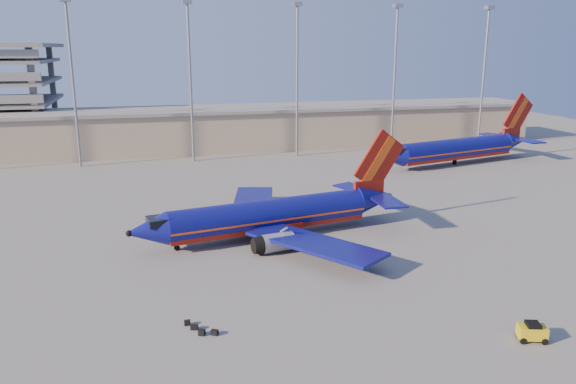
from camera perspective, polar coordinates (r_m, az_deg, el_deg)
name	(u,v)px	position (r m, az deg, el deg)	size (l,w,h in m)	color
ground	(277,237)	(63.25, -1.10, -4.55)	(220.00, 220.00, 0.00)	slate
terminal_building	(259,127)	(119.69, -2.96, 6.66)	(122.00, 16.00, 8.50)	gray
light_mast_row	(245,64)	(105.88, -4.42, 12.80)	(101.60, 1.60, 28.65)	gray
aircraft_main	(275,215)	(62.81, -1.32, -2.38)	(33.09, 31.55, 11.29)	navy
aircraft_second	(459,148)	(106.63, 17.01, 4.25)	(35.58, 16.55, 12.26)	navy
baggage_tug	(532,331)	(45.34, 23.56, -12.86)	(2.26, 1.76, 1.43)	gold
luggage_pile	(200,329)	(43.72, -8.91, -13.59)	(2.39, 2.51, 0.43)	black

